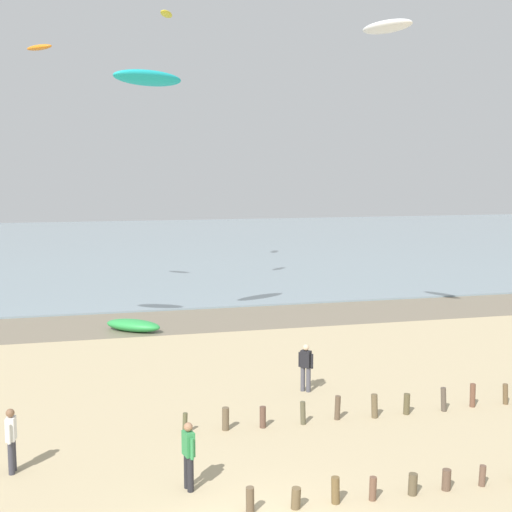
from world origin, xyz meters
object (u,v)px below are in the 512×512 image
(person_nearest_camera, at_px, (189,454))
(grounded_kite, at_px, (133,325))
(person_mid_beach, at_px, (11,438))
(kite_aloft_0, at_px, (166,14))
(kite_aloft_5, at_px, (148,78))
(person_left_flank, at_px, (306,366))
(kite_aloft_6, at_px, (387,27))
(kite_aloft_3, at_px, (39,47))

(person_nearest_camera, bearing_deg, grounded_kite, 90.64)
(person_nearest_camera, distance_m, person_mid_beach, 4.76)
(kite_aloft_0, bearing_deg, kite_aloft_5, 12.35)
(person_nearest_camera, distance_m, kite_aloft_0, 38.09)
(person_left_flank, height_order, kite_aloft_5, kite_aloft_5)
(person_left_flank, bearing_deg, kite_aloft_6, 46.88)
(person_nearest_camera, distance_m, kite_aloft_5, 19.19)
(person_nearest_camera, bearing_deg, kite_aloft_0, 83.86)
(person_nearest_camera, relative_size, grounded_kite, 0.58)
(person_mid_beach, xyz_separation_m, kite_aloft_3, (-0.24, 23.25, 13.74))
(grounded_kite, distance_m, kite_aloft_6, 18.08)
(kite_aloft_0, bearing_deg, kite_aloft_3, -22.95)
(person_mid_beach, xyz_separation_m, kite_aloft_5, (4.92, 13.66, 10.99))
(person_left_flank, distance_m, kite_aloft_3, 25.26)
(grounded_kite, bearing_deg, kite_aloft_3, -25.56)
(person_mid_beach, bearing_deg, person_left_flank, 25.01)
(kite_aloft_0, xyz_separation_m, kite_aloft_3, (-8.14, -8.19, -4.01))
(kite_aloft_0, bearing_deg, person_nearest_camera, 15.72)
(person_nearest_camera, bearing_deg, person_mid_beach, 154.37)
(grounded_kite, height_order, kite_aloft_0, kite_aloft_0)
(person_nearest_camera, xyz_separation_m, grounded_kite, (-0.19, 17.18, -0.62))
(person_mid_beach, height_order, person_left_flank, same)
(person_mid_beach, relative_size, kite_aloft_0, 0.84)
(person_left_flank, relative_size, kite_aloft_5, 0.48)
(grounded_kite, height_order, kite_aloft_3, kite_aloft_3)
(person_nearest_camera, height_order, grounded_kite, person_nearest_camera)
(kite_aloft_0, relative_size, kite_aloft_6, 0.77)
(person_nearest_camera, relative_size, person_left_flank, 1.00)
(grounded_kite, xyz_separation_m, kite_aloft_5, (0.82, -1.46, 11.61))
(kite_aloft_3, bearing_deg, person_nearest_camera, 146.37)
(person_left_flank, relative_size, kite_aloft_0, 0.84)
(person_nearest_camera, relative_size, person_mid_beach, 1.00)
(kite_aloft_5, relative_size, kite_aloft_6, 1.35)
(person_left_flank, xyz_separation_m, kite_aloft_6, (5.48, 5.85, 13.04))
(kite_aloft_0, height_order, kite_aloft_5, kite_aloft_0)
(person_nearest_camera, bearing_deg, person_left_flank, 51.56)
(grounded_kite, height_order, kite_aloft_6, kite_aloft_6)
(person_mid_beach, xyz_separation_m, grounded_kite, (4.10, 15.12, -0.62))
(kite_aloft_0, distance_m, kite_aloft_6, 22.82)
(grounded_kite, bearing_deg, kite_aloft_6, -168.02)
(person_mid_beach, height_order, grounded_kite, person_mid_beach)
(kite_aloft_3, xyz_separation_m, kite_aloft_6, (15.13, -13.01, -0.71))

